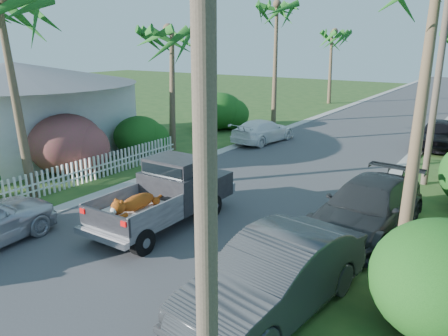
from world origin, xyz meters
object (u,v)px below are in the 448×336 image
Objects in this scene: palm_l_b at (170,30)px; palm_l_c at (277,5)px; pickup_truck at (171,192)px; parked_car_rm at (367,208)px; parked_car_rn at (275,277)px; house_left at (17,112)px; utility_pole_a at (205,139)px; parked_car_rf at (439,134)px; parked_car_lf at (263,131)px; palm_l_d at (333,32)px; utility_pole_b at (439,69)px.

palm_l_c is (0.80, 10.00, 1.77)m from palm_l_b.
parked_car_rm is (5.43, 2.67, -0.23)m from pickup_truck.
parked_car_rn is at bearing -62.36° from palm_l_c.
parked_car_rn is 0.95× the size of parked_car_rm.
pickup_truck is at bearing -12.00° from house_left.
palm_l_c reaches higher than pickup_truck.
palm_l_c is 1.02× the size of utility_pole_a.
parked_car_rn reaches higher than parked_car_rf.
palm_l_b is at bearing 131.53° from utility_pole_a.
parked_car_rm is at bearing 93.81° from utility_pole_a.
parked_car_lf is at bearing 138.02° from parked_car_rm.
parked_car_lf is at bearing 116.94° from utility_pole_a.
utility_pole_a reaches higher than parked_car_rn.
house_left is (-6.20, -5.00, -4.03)m from palm_l_b.
parked_car_rn is at bearing -27.05° from pickup_truck.
pickup_truck is 5.65m from parked_car_rn.
palm_l_d is at bearing 108.58° from utility_pole_a.
palm_l_b reaches higher than parked_car_lf.
palm_l_d is at bearing 117.72° from parked_car_rm.
utility_pole_b is at bearing 91.92° from parked_car_rn.
utility_pole_a is (11.60, -24.00, -3.31)m from palm_l_c.
pickup_truck is 0.57× the size of house_left.
palm_l_b reaches higher than parked_car_rn.
parked_car_lf is 0.50× the size of utility_pole_b.
utility_pole_b reaches higher than house_left.
parked_car_rm reaches higher than parked_car_rf.
palm_l_c is at bearing 124.65° from parked_car_rn.
pickup_truck is at bearing -108.11° from parked_car_rf.
palm_l_d is 38.02m from utility_pole_a.
parked_car_rn is 0.57× the size of utility_pole_a.
parked_car_rm is 7.14m from utility_pole_b.
palm_l_c is 12.10m from palm_l_d.
parked_car_rf is 0.51× the size of utility_pole_b.
palm_l_c is (-10.60, 20.24, 7.07)m from parked_car_rn.
utility_pole_a is 1.00× the size of utility_pole_b.
palm_l_c is (-11.00, 1.93, 7.14)m from parked_car_rf.
parked_car_lf is at bearing -67.86° from palm_l_c.
parked_car_rf is 22.29m from house_left.
house_left is at bearing -141.12° from palm_l_b.
parked_car_lf is (-8.20, 14.34, -0.20)m from parked_car_rn.
pickup_truck is 19.77m from palm_l_c.
palm_l_b is 12.54m from utility_pole_b.
pickup_truck is 1.15× the size of parked_car_lf.
parked_car_rn is 34.55m from palm_l_d.
parked_car_rf is at bearing 35.98° from house_left.
parked_car_lf is 9.66m from palm_l_c.
utility_pole_a is (12.40, -14.00, -1.55)m from palm_l_b.
palm_l_b is at bearing 161.68° from parked_car_rm.
house_left is at bearing 51.21° from parked_car_lf.
palm_l_d reaches higher than parked_car_rn.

